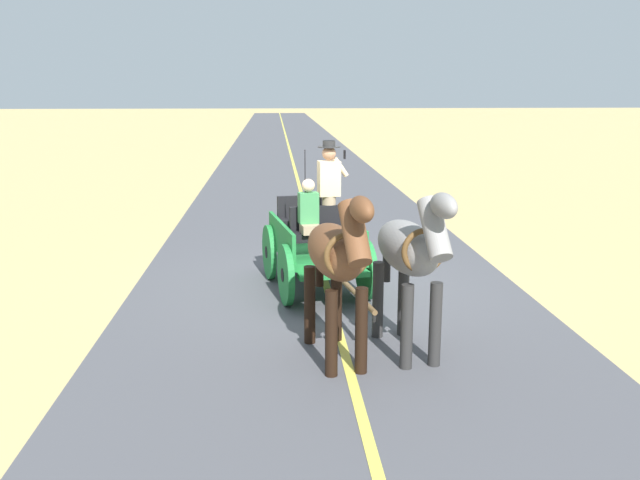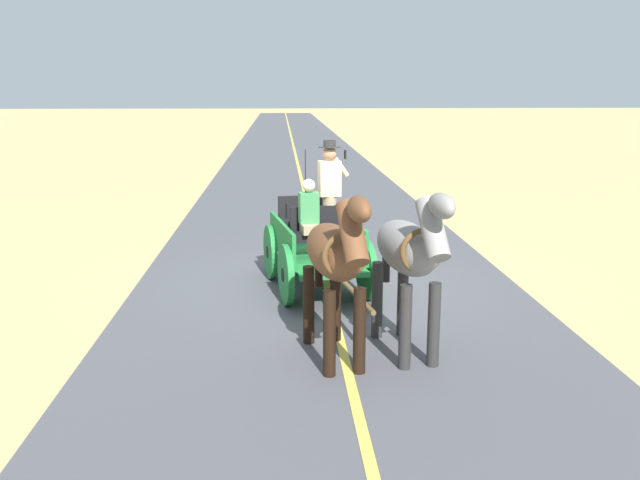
# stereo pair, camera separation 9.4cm
# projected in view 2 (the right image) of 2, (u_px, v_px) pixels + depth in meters

# --- Properties ---
(ground_plane) EXTENTS (200.00, 200.00, 0.00)m
(ground_plane) POSITION_uv_depth(u_px,v_px,m) (327.00, 286.00, 11.62)
(ground_plane) COLOR tan
(road_surface) EXTENTS (6.54, 160.00, 0.01)m
(road_surface) POSITION_uv_depth(u_px,v_px,m) (327.00, 286.00, 11.62)
(road_surface) COLOR #4C4C51
(road_surface) RESTS_ON ground
(road_centre_stripe) EXTENTS (0.12, 160.00, 0.00)m
(road_centre_stripe) POSITION_uv_depth(u_px,v_px,m) (327.00, 286.00, 11.61)
(road_centre_stripe) COLOR #DBCC4C
(road_centre_stripe) RESTS_ON road_surface
(horse_drawn_carriage) EXTENTS (1.81, 4.51, 2.50)m
(horse_drawn_carriage) POSITION_uv_depth(u_px,v_px,m) (317.00, 242.00, 11.28)
(horse_drawn_carriage) COLOR #1E7233
(horse_drawn_carriage) RESTS_ON ground
(horse_near_side) EXTENTS (0.82, 2.15, 2.21)m
(horse_near_side) POSITION_uv_depth(u_px,v_px,m) (409.00, 253.00, 8.40)
(horse_near_side) COLOR gray
(horse_near_side) RESTS_ON ground
(horse_off_side) EXTENTS (0.83, 2.15, 2.21)m
(horse_off_side) POSITION_uv_depth(u_px,v_px,m) (335.00, 257.00, 8.19)
(horse_off_side) COLOR brown
(horse_off_side) RESTS_ON ground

